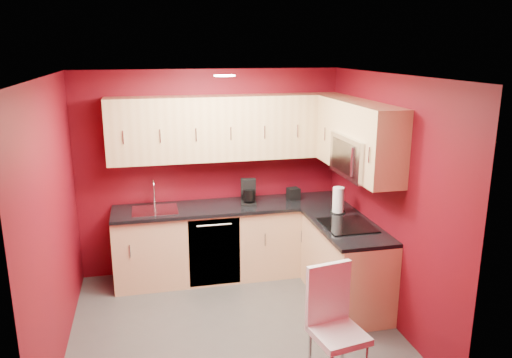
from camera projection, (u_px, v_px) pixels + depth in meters
name	position (u px, v px, depth m)	size (l,w,h in m)	color
floor	(233.00, 326.00, 5.06)	(3.20, 3.20, 0.00)	#464441
ceiling	(230.00, 76.00, 4.42)	(3.20, 3.20, 0.00)	white
wall_back	(210.00, 172.00, 6.16)	(3.20, 3.20, 0.00)	#5E090F
wall_front	(271.00, 279.00, 3.33)	(3.20, 3.20, 0.00)	#5E090F
wall_left	(53.00, 222.00, 4.40)	(3.00, 3.00, 0.00)	#5E090F
wall_right	(386.00, 199.00, 5.09)	(3.00, 3.00, 0.00)	#5E090F
base_cabinets_back	(231.00, 241.00, 6.13)	(2.80, 0.60, 0.87)	#E0B280
base_cabinets_right	(345.00, 265.00, 5.47)	(0.60, 1.30, 0.87)	#E0B280
countertop_back	(231.00, 207.00, 6.00)	(2.80, 0.63, 0.04)	black
countertop_right	(347.00, 226.00, 5.33)	(0.63, 1.27, 0.04)	black
upper_cabinets_back	(228.00, 128.00, 5.89)	(2.80, 0.35, 0.75)	#DBB87C
upper_cabinets_right	(356.00, 130.00, 5.30)	(0.35, 1.55, 0.75)	#DBB87C
microwave	(361.00, 156.00, 5.12)	(0.42, 0.76, 0.42)	silver
cooktop	(347.00, 225.00, 5.29)	(0.50, 0.55, 0.01)	black
sink	(155.00, 207.00, 5.81)	(0.52, 0.42, 0.35)	silver
dishwasher_front	(215.00, 252.00, 5.80)	(0.60, 0.02, 0.82)	black
downlight	(225.00, 76.00, 4.71)	(0.20, 0.20, 0.01)	white
coffee_maker	(249.00, 192.00, 5.98)	(0.18, 0.24, 0.30)	black
napkin_holder	(293.00, 194.00, 6.19)	(0.14, 0.14, 0.15)	black
paper_towel	(338.00, 200.00, 5.67)	(0.17, 0.17, 0.30)	white
dining_chair	(339.00, 328.00, 4.10)	(0.41, 0.43, 1.01)	white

